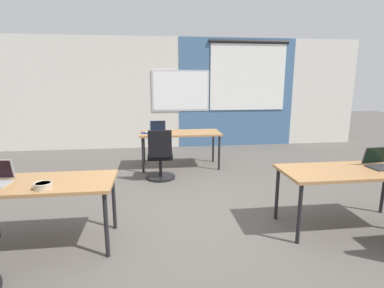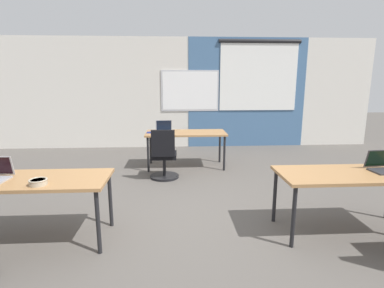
# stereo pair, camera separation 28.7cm
# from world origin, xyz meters

# --- Properties ---
(ground_plane) EXTENTS (24.00, 24.00, 0.00)m
(ground_plane) POSITION_xyz_m (0.00, 0.00, 0.00)
(ground_plane) COLOR #56514C
(back_wall_assembly) EXTENTS (10.00, 0.27, 2.80)m
(back_wall_assembly) POSITION_xyz_m (0.06, 4.20, 1.41)
(back_wall_assembly) COLOR silver
(back_wall_assembly) RESTS_ON ground
(desk_near_left) EXTENTS (1.60, 0.70, 0.72)m
(desk_near_left) POSITION_xyz_m (-1.75, -0.60, 0.66)
(desk_near_left) COLOR #A37547
(desk_near_left) RESTS_ON ground
(desk_near_right) EXTENTS (1.60, 0.70, 0.72)m
(desk_near_right) POSITION_xyz_m (1.75, -0.60, 0.66)
(desk_near_right) COLOR #A37547
(desk_near_right) RESTS_ON ground
(desk_far_center) EXTENTS (1.60, 0.70, 0.72)m
(desk_far_center) POSITION_xyz_m (0.00, 2.20, 0.66)
(desk_far_center) COLOR #A37547
(desk_far_center) RESTS_ON ground
(laptop_near_right_end) EXTENTS (0.35, 0.31, 0.23)m
(laptop_near_right_end) POSITION_xyz_m (2.19, -0.55, 0.77)
(laptop_near_right_end) COLOR #333338
(laptop_near_right_end) RESTS_ON desk_near_right
(laptop_far_left) EXTENTS (0.35, 0.29, 0.24)m
(laptop_far_left) POSITION_xyz_m (-0.43, 2.23, 0.77)
(laptop_far_left) COLOR #9E9EA3
(laptop_far_left) RESTS_ON desk_far_center
(mousepad_far_left) EXTENTS (0.22, 0.19, 0.00)m
(mousepad_far_left) POSITION_xyz_m (-0.67, 2.19, 0.72)
(mousepad_far_left) COLOR navy
(mousepad_far_left) RESTS_ON desk_far_center
(mouse_far_left) EXTENTS (0.06, 0.10, 0.03)m
(mouse_far_left) POSITION_xyz_m (-0.67, 2.19, 0.74)
(mouse_far_left) COLOR silver
(mouse_far_left) RESTS_ON mousepad_far_left
(chair_far_left) EXTENTS (0.52, 0.54, 0.92)m
(chair_far_left) POSITION_xyz_m (-0.42, 1.45, 0.38)
(chair_far_left) COLOR black
(chair_far_left) RESTS_ON ground
(snack_bowl) EXTENTS (0.18, 0.18, 0.06)m
(snack_bowl) POSITION_xyz_m (-1.60, -0.81, 0.76)
(snack_bowl) COLOR tan
(snack_bowl) RESTS_ON desk_near_left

